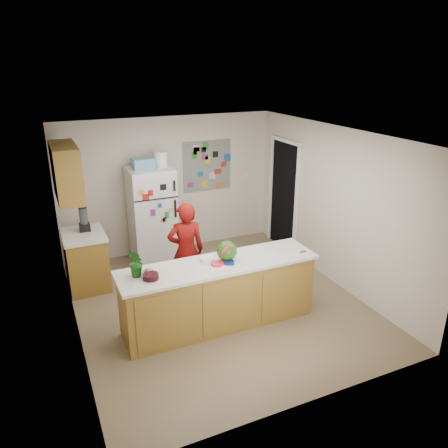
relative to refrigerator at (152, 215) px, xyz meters
name	(u,v)px	position (x,y,z in m)	size (l,w,h in m)	color
floor	(218,303)	(0.45, -1.88, -0.86)	(4.00, 4.50, 0.02)	brown
wall_back	(169,185)	(0.45, 0.38, 0.40)	(4.00, 0.02, 2.50)	beige
wall_left	(67,249)	(-1.56, -1.88, 0.40)	(0.02, 4.50, 2.50)	beige
wall_right	(335,207)	(2.46, -1.88, 0.40)	(0.02, 4.50, 2.50)	beige
ceiling	(217,134)	(0.45, -1.88, 1.66)	(4.00, 4.50, 0.02)	white
doorway	(284,196)	(2.44, -0.43, 0.17)	(0.03, 0.85, 2.04)	black
peninsula_base	(219,295)	(0.25, -2.38, -0.41)	(2.60, 0.62, 0.88)	brown
peninsula_top	(219,265)	(0.25, -2.38, 0.05)	(2.68, 0.70, 0.04)	silver
side_counter_base	(86,261)	(-1.24, -0.53, -0.42)	(0.60, 0.80, 0.86)	brown
side_counter_top	(83,235)	(-1.24, -0.53, 0.03)	(0.64, 0.84, 0.04)	silver
upper_cabinets	(66,172)	(-1.37, -0.58, 1.05)	(0.35, 1.00, 0.80)	brown
refrigerator	(152,215)	(0.00, 0.00, 0.00)	(0.75, 0.70, 1.70)	silver
fridge_top_bin	(143,163)	(-0.10, 0.00, 0.94)	(0.35, 0.28, 0.18)	#5999B2
photo_collage	(207,166)	(1.20, 0.36, 0.70)	(0.95, 0.01, 0.95)	slate
person	(186,251)	(0.11, -1.48, -0.10)	(0.55, 0.36, 1.51)	maroon
blender_appliance	(84,219)	(-1.19, -0.41, 0.24)	(0.13, 0.13, 0.38)	black
cutting_board	(223,262)	(0.31, -2.38, 0.08)	(0.42, 0.31, 0.01)	white
watermelon	(227,251)	(0.37, -2.36, 0.22)	(0.27, 0.27, 0.27)	#305910
watermelon_slice	(218,264)	(0.21, -2.43, 0.09)	(0.18, 0.18, 0.02)	red
cherry_bowl	(151,276)	(-0.68, -2.45, 0.11)	(0.19, 0.19, 0.07)	black
white_bowl	(207,259)	(0.13, -2.26, 0.10)	(0.18, 0.18, 0.06)	white
cobalt_bowl	(229,263)	(0.35, -2.48, 0.10)	(0.14, 0.14, 0.05)	navy
plate	(149,274)	(-0.67, -2.32, 0.08)	(0.24, 0.24, 0.02)	tan
paper_towel	(226,265)	(0.30, -2.48, 0.08)	(0.17, 0.15, 0.02)	white
keys	(303,252)	(1.45, -2.54, 0.08)	(0.10, 0.04, 0.01)	gray
potted_plant	(136,263)	(-0.82, -2.33, 0.26)	(0.21, 0.17, 0.38)	#164615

